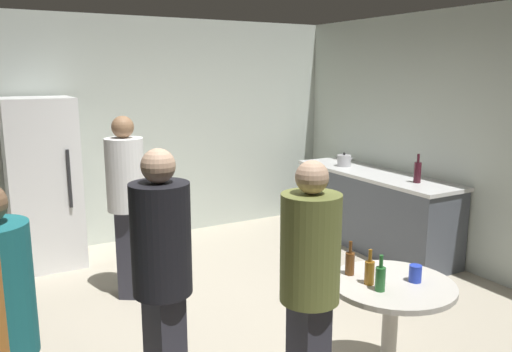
% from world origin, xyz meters
% --- Properties ---
extents(ground_plane, '(5.20, 5.20, 0.10)m').
position_xyz_m(ground_plane, '(0.00, 0.00, -0.05)').
color(ground_plane, '#B2A893').
extents(wall_back, '(5.32, 0.06, 2.70)m').
position_xyz_m(wall_back, '(0.00, 2.63, 1.35)').
color(wall_back, beige).
rests_on(wall_back, ground_plane).
extents(wall_side_right, '(0.06, 5.20, 2.70)m').
position_xyz_m(wall_side_right, '(2.63, 0.00, 1.35)').
color(wall_side_right, beige).
rests_on(wall_side_right, ground_plane).
extents(refrigerator, '(0.70, 0.68, 1.80)m').
position_xyz_m(refrigerator, '(-1.18, 2.20, 0.90)').
color(refrigerator, white).
rests_on(refrigerator, ground_plane).
extents(kitchen_counter, '(0.64, 2.23, 0.90)m').
position_xyz_m(kitchen_counter, '(2.28, 0.93, 0.45)').
color(kitchen_counter, '#4C515B').
rests_on(kitchen_counter, ground_plane).
extents(kettle, '(0.24, 0.17, 0.18)m').
position_xyz_m(kettle, '(2.23, 1.43, 0.97)').
color(kettle, '#B2B2B7').
rests_on(kettle, kitchen_counter).
extents(wine_bottle_on_counter, '(0.08, 0.08, 0.31)m').
position_xyz_m(wine_bottle_on_counter, '(2.28, 0.28, 1.02)').
color(wine_bottle_on_counter, '#3F141E').
rests_on(wine_bottle_on_counter, kitchen_counter).
extents(foreground_table, '(0.80, 0.80, 0.73)m').
position_xyz_m(foreground_table, '(0.45, -1.26, 0.63)').
color(foreground_table, beige).
rests_on(foreground_table, ground_plane).
extents(beer_bottle_amber, '(0.06, 0.06, 0.23)m').
position_xyz_m(beer_bottle_amber, '(0.30, -1.21, 0.82)').
color(beer_bottle_amber, '#8C5919').
rests_on(beer_bottle_amber, foreground_table).
extents(beer_bottle_brown, '(0.06, 0.06, 0.23)m').
position_xyz_m(beer_bottle_brown, '(0.29, -1.03, 0.82)').
color(beer_bottle_brown, '#593314').
rests_on(beer_bottle_brown, foreground_table).
extents(beer_bottle_green, '(0.06, 0.06, 0.23)m').
position_xyz_m(beer_bottle_green, '(0.29, -1.32, 0.82)').
color(beer_bottle_green, '#26662D').
rests_on(beer_bottle_green, foreground_table).
extents(plastic_cup_blue, '(0.08, 0.08, 0.11)m').
position_xyz_m(plastic_cup_blue, '(0.58, -1.33, 0.79)').
color(plastic_cup_blue, blue).
rests_on(plastic_cup_blue, foreground_table).
extents(person_in_olive_shirt, '(0.34, 0.34, 1.59)m').
position_xyz_m(person_in_olive_shirt, '(-0.23, -1.30, 0.93)').
color(person_in_olive_shirt, '#2D2D38').
rests_on(person_in_olive_shirt, ground_plane).
extents(person_in_white_shirt, '(0.47, 0.47, 1.68)m').
position_xyz_m(person_in_white_shirt, '(-0.64, 0.97, 0.98)').
color(person_in_white_shirt, '#2D2D38').
rests_on(person_in_white_shirt, ground_plane).
extents(person_in_black_shirt, '(0.40, 0.40, 1.65)m').
position_xyz_m(person_in_black_shirt, '(-0.94, -0.85, 0.96)').
color(person_in_black_shirt, '#2D2D38').
rests_on(person_in_black_shirt, ground_plane).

